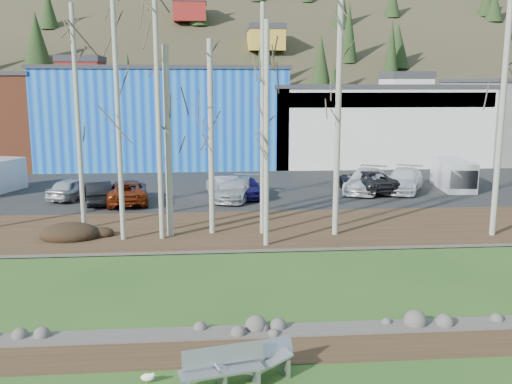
{
  "coord_description": "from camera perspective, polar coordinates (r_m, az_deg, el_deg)",
  "views": [
    {
      "loc": [
        -2.36,
        -11.85,
        6.94
      ],
      "look_at": [
        -0.45,
        11.22,
        2.5
      ],
      "focal_mm": 40.0,
      "sensor_mm": 36.0,
      "label": 1
    }
  ],
  "objects": [
    {
      "name": "dirt_strip",
      "position": [
        15.76,
        4.53,
        -15.26
      ],
      "size": [
        80.0,
        1.8,
        0.03
      ],
      "primitive_type": "cube",
      "color": "#382616",
      "rests_on": "ground"
    },
    {
      "name": "near_bank_rocks",
      "position": [
        16.65,
        3.96,
        -13.8
      ],
      "size": [
        80.0,
        0.8,
        0.5
      ],
      "primitive_type": null,
      "color": "#47423D",
      "rests_on": "ground"
    },
    {
      "name": "river",
      "position": [
        20.42,
        2.21,
        -9.03
      ],
      "size": [
        80.0,
        8.0,
        0.9
      ],
      "primitive_type": null,
      "color": "#12222F",
      "rests_on": "ground"
    },
    {
      "name": "far_bank_rocks",
      "position": [
        24.29,
        1.04,
        -5.75
      ],
      "size": [
        80.0,
        0.8,
        0.46
      ],
      "primitive_type": null,
      "color": "#47423D",
      "rests_on": "ground"
    },
    {
      "name": "far_bank",
      "position": [
        27.34,
        0.37,
        -3.69
      ],
      "size": [
        80.0,
        7.0,
        0.15
      ],
      "primitive_type": "cube",
      "color": "#382616",
      "rests_on": "ground"
    },
    {
      "name": "parking_lot",
      "position": [
        37.56,
        -1.05,
        0.32
      ],
      "size": [
        80.0,
        14.0,
        0.14
      ],
      "primitive_type": "cube",
      "color": "black",
      "rests_on": "ground"
    },
    {
      "name": "building_blue",
      "position": [
        51.06,
        -8.9,
        7.6
      ],
      "size": [
        20.4,
        12.24,
        8.3
      ],
      "color": "blue",
      "rests_on": "ground"
    },
    {
      "name": "building_white",
      "position": [
        52.94,
        11.09,
        6.83
      ],
      "size": [
        18.36,
        12.24,
        6.8
      ],
      "color": "white",
      "rests_on": "ground"
    },
    {
      "name": "hillside",
      "position": [
        96.46,
        -3.46,
        17.12
      ],
      "size": [
        160.0,
        72.0,
        35.0
      ],
      "primitive_type": null,
      "color": "#322C1D",
      "rests_on": "ground"
    },
    {
      "name": "bench_intact",
      "position": [
        13.71,
        -3.44,
        -17.25
      ],
      "size": [
        2.02,
        1.0,
        0.97
      ],
      "rotation": [
        0.0,
        0.0,
        0.23
      ],
      "color": "#A6A7AA",
      "rests_on": "ground"
    },
    {
      "name": "bench_damaged",
      "position": [
        14.11,
        -0.22,
        -16.63
      ],
      "size": [
        2.0,
        1.17,
        0.85
      ],
      "rotation": [
        0.0,
        0.0,
        0.32
      ],
      "color": "#A6A7AA",
      "rests_on": "ground"
    },
    {
      "name": "seagull",
      "position": [
        14.28,
        -10.73,
        -17.72
      ],
      "size": [
        0.38,
        0.2,
        0.28
      ],
      "rotation": [
        0.0,
        0.0,
        -0.4
      ],
      "color": "gold",
      "rests_on": "ground"
    },
    {
      "name": "dirt_mound",
      "position": [
        26.7,
        -18.15,
        -3.86
      ],
      "size": [
        2.61,
        1.84,
        0.51
      ],
      "primitive_type": "ellipsoid",
      "color": "black",
      "rests_on": "far_bank"
    },
    {
      "name": "birch_1",
      "position": [
        27.61,
        -17.38,
        6.95
      ],
      "size": [
        0.22,
        0.22,
        10.29
      ],
      "color": "beige",
      "rests_on": "far_bank"
    },
    {
      "name": "birch_2",
      "position": [
        25.39,
        -8.8,
        4.87
      ],
      "size": [
        0.3,
        0.3,
        8.39
      ],
      "color": "beige",
      "rests_on": "far_bank"
    },
    {
      "name": "birch_3",
      "position": [
        24.87,
        -9.75,
        8.03
      ],
      "size": [
        0.22,
        0.22,
        11.26
      ],
      "color": "beige",
      "rests_on": "far_bank"
    },
    {
      "name": "birch_4",
      "position": [
        25.64,
        -4.52,
        5.34
      ],
      "size": [
        0.26,
        0.26,
        8.68
      ],
      "color": "beige",
      "rests_on": "far_bank"
    },
    {
      "name": "birch_5",
      "position": [
        25.45,
        0.65,
        7.03
      ],
      "size": [
        0.21,
        0.21,
        10.19
      ],
      "color": "beige",
      "rests_on": "far_bank"
    },
    {
      "name": "birch_6",
      "position": [
        23.53,
        1.06,
        5.59
      ],
      "size": [
        0.22,
        0.22,
        9.27
      ],
      "color": "beige",
      "rests_on": "far_bank"
    },
    {
      "name": "birch_7",
      "position": [
        25.48,
        8.22,
        8.13
      ],
      "size": [
        0.26,
        0.26,
        11.25
      ],
      "color": "beige",
      "rests_on": "far_bank"
    },
    {
      "name": "birch_8",
      "position": [
        27.33,
        23.35,
        7.13
      ],
      "size": [
        0.26,
        0.26,
        10.87
      ],
      "color": "beige",
      "rests_on": "far_bank"
    },
    {
      "name": "birch_10",
      "position": [
        25.07,
        -13.66,
        7.9
      ],
      "size": [
        0.22,
        0.22,
        11.26
      ],
      "color": "beige",
      "rests_on": "far_bank"
    },
    {
      "name": "car_0",
      "position": [
        35.58,
        -17.93,
        0.35
      ],
      "size": [
        2.65,
        4.02,
        1.27
      ],
      "primitive_type": "imported",
      "rotation": [
        0.0,
        0.0,
        2.8
      ],
      "color": "#BAB9BB",
      "rests_on": "parking_lot"
    },
    {
      "name": "car_1",
      "position": [
        33.88,
        -15.48,
        -0.0
      ],
      "size": [
        2.2,
        4.16,
        1.3
      ],
      "primitive_type": "imported",
      "rotation": [
        0.0,
        0.0,
        3.36
      ],
      "color": "black",
      "rests_on": "parking_lot"
    },
    {
      "name": "car_2",
      "position": [
        33.57,
        -12.76,
        0.06
      ],
      "size": [
        2.88,
        5.07,
        1.34
      ],
      "primitive_type": "imported",
      "rotation": [
        0.0,
        0.0,
        3.28
      ],
      "color": "maroon",
      "rests_on": "parking_lot"
    },
    {
      "name": "car_3",
      "position": [
        33.69,
        -1.94,
        0.33
      ],
      "size": [
        3.22,
        4.84,
        1.3
      ],
      "primitive_type": "imported",
      "rotation": [
        0.0,
        0.0,
        -0.34
      ],
      "color": "#AFB5B8",
      "rests_on": "parking_lot"
    },
    {
      "name": "car_4",
      "position": [
        34.34,
        -1.11,
        0.55
      ],
      "size": [
        2.82,
        4.17,
        1.32
      ],
      "primitive_type": "imported",
      "rotation": [
        0.0,
        0.0,
        0.36
      ],
      "color": "#1A1257",
      "rests_on": "parking_lot"
    },
    {
      "name": "car_5",
      "position": [
        34.39,
        -3.21,
        0.57
      ],
      "size": [
        2.24,
        4.25,
        1.33
      ],
      "primitive_type": "imported",
      "rotation": [
        0.0,
        0.0,
        3.36
      ],
      "color": "silver",
      "rests_on": "parking_lot"
    },
    {
      "name": "car_6",
      "position": [
        36.84,
        11.03,
        1.12
      ],
      "size": [
        3.22,
        5.36,
        1.39
      ],
      "primitive_type": "imported",
      "rotation": [
        0.0,
        0.0,
        3.33
      ],
      "color": "#242426",
      "rests_on": "parking_lot"
    },
    {
      "name": "car_7",
      "position": [
        36.68,
        10.91,
        1.13
      ],
      "size": [
        4.13,
        5.37,
        1.45
      ],
      "primitive_type": "imported",
      "rotation": [
        0.0,
        0.0,
        -0.48
      ],
      "color": "white",
      "rests_on": "parking_lot"
    },
    {
      "name": "car_8",
      "position": [
        37.42,
        14.56,
        1.16
      ],
      "size": [
        4.13,
        5.37,
        1.45
      ],
      "primitive_type": "imported",
      "rotation": [
        0.0,
        0.0,
        -0.48
      ],
      "color": "white",
      "rests_on": "parking_lot"
    },
    {
      "name": "van_white",
      "position": [
        39.14,
        19.2,
        1.63
      ],
      "size": [
        2.23,
        4.44,
        1.87
      ],
      "rotation": [
        0.0,
        0.0,
        -0.11
      ],
      "color": "white",
      "rests_on": "parking_lot"
    }
  ]
}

